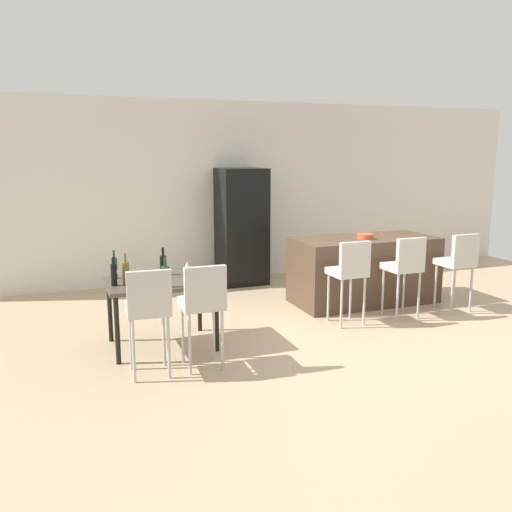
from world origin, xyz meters
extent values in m
plane|color=tan|center=(0.00, 0.00, 0.00)|extent=(10.00, 10.00, 0.00)
cube|color=silver|center=(0.00, 3.06, 1.45)|extent=(10.00, 0.12, 2.90)
cube|color=#4C3828|center=(0.76, 0.93, 0.46)|extent=(1.99, 0.91, 0.92)
cube|color=beige|center=(0.03, 0.15, 0.65)|extent=(0.41, 0.41, 0.08)
cube|color=beige|center=(0.04, -0.02, 0.87)|extent=(0.40, 0.07, 0.36)
cylinder|color=#B2B2B7|center=(-0.13, 0.31, 0.30)|extent=(0.03, 0.03, 0.61)
cylinder|color=#B2B2B7|center=(0.19, 0.32, 0.30)|extent=(0.03, 0.03, 0.61)
cylinder|color=#B2B2B7|center=(-0.12, -0.01, 0.30)|extent=(0.03, 0.03, 0.61)
cylinder|color=#B2B2B7|center=(0.20, 0.00, 0.30)|extent=(0.03, 0.03, 0.61)
cube|color=beige|center=(0.83, 0.15, 0.65)|extent=(0.40, 0.40, 0.08)
cube|color=beige|center=(0.83, -0.02, 0.87)|extent=(0.40, 0.06, 0.36)
cylinder|color=#B2B2B7|center=(0.67, 0.31, 0.30)|extent=(0.03, 0.03, 0.61)
cylinder|color=#B2B2B7|center=(0.99, 0.31, 0.30)|extent=(0.03, 0.03, 0.61)
cylinder|color=#B2B2B7|center=(0.67, -0.01, 0.30)|extent=(0.03, 0.03, 0.61)
cylinder|color=#B2B2B7|center=(0.99, -0.01, 0.30)|extent=(0.03, 0.03, 0.61)
cube|color=beige|center=(1.67, 0.15, 0.65)|extent=(0.41, 0.41, 0.08)
cube|color=beige|center=(1.67, -0.02, 0.87)|extent=(0.40, 0.07, 0.36)
cylinder|color=#B2B2B7|center=(1.50, 0.31, 0.30)|extent=(0.03, 0.03, 0.61)
cylinder|color=#B2B2B7|center=(1.82, 0.32, 0.30)|extent=(0.03, 0.03, 0.61)
cylinder|color=#B2B2B7|center=(1.51, -0.01, 0.30)|extent=(0.03, 0.03, 0.61)
cylinder|color=#B2B2B7|center=(1.83, 0.00, 0.30)|extent=(0.03, 0.03, 0.61)
cube|color=#4C4238|center=(-2.25, 0.16, 0.72)|extent=(1.15, 0.83, 0.04)
cylinder|color=black|center=(-2.76, 0.51, 0.35)|extent=(0.05, 0.05, 0.70)
cylinder|color=black|center=(-1.73, 0.51, 0.35)|extent=(0.05, 0.05, 0.70)
cylinder|color=black|center=(-2.76, -0.20, 0.35)|extent=(0.05, 0.05, 0.70)
cylinder|color=black|center=(-1.73, -0.20, 0.35)|extent=(0.05, 0.05, 0.70)
cube|color=beige|center=(-2.50, -0.56, 0.65)|extent=(0.42, 0.42, 0.08)
cube|color=beige|center=(-2.51, -0.73, 0.87)|extent=(0.40, 0.08, 0.36)
cylinder|color=#B2B2B7|center=(-2.66, -0.39, 0.30)|extent=(0.03, 0.03, 0.61)
cylinder|color=#B2B2B7|center=(-2.34, -0.41, 0.30)|extent=(0.03, 0.03, 0.61)
cylinder|color=#B2B2B7|center=(-2.67, -0.71, 0.30)|extent=(0.03, 0.03, 0.61)
cylinder|color=#B2B2B7|center=(-2.35, -0.73, 0.30)|extent=(0.03, 0.03, 0.61)
cube|color=beige|center=(-1.99, -0.56, 0.65)|extent=(0.41, 0.41, 0.08)
cube|color=beige|center=(-1.99, -0.73, 0.87)|extent=(0.40, 0.07, 0.36)
cylinder|color=#B2B2B7|center=(-2.15, -0.39, 0.30)|extent=(0.03, 0.03, 0.61)
cylinder|color=#B2B2B7|center=(-1.83, -0.40, 0.30)|extent=(0.03, 0.03, 0.61)
cylinder|color=#B2B2B7|center=(-2.15, -0.71, 0.30)|extent=(0.03, 0.03, 0.61)
cylinder|color=#B2B2B7|center=(-1.83, -0.72, 0.30)|extent=(0.03, 0.03, 0.61)
cylinder|color=brown|center=(-2.62, 0.09, 0.86)|extent=(0.07, 0.07, 0.23)
cylinder|color=brown|center=(-2.62, 0.09, 1.02)|extent=(0.02, 0.02, 0.10)
cylinder|color=#194723|center=(-2.25, -0.16, 0.85)|extent=(0.08, 0.08, 0.21)
cylinder|color=#194723|center=(-2.25, -0.16, 1.00)|extent=(0.03, 0.03, 0.10)
cylinder|color=black|center=(-2.74, 0.09, 0.85)|extent=(0.06, 0.06, 0.23)
cylinder|color=black|center=(-2.74, 0.09, 1.00)|extent=(0.02, 0.02, 0.07)
cylinder|color=#194723|center=(-2.70, 0.42, 0.85)|extent=(0.06, 0.06, 0.23)
cylinder|color=#194723|center=(-2.70, 0.42, 1.01)|extent=(0.02, 0.02, 0.08)
cylinder|color=black|center=(-2.17, 0.40, 0.85)|extent=(0.08, 0.08, 0.22)
cylinder|color=black|center=(-2.17, 0.40, 1.00)|extent=(0.03, 0.03, 0.09)
cylinder|color=silver|center=(-2.70, 0.29, 0.74)|extent=(0.06, 0.06, 0.00)
cylinder|color=silver|center=(-2.70, 0.29, 0.78)|extent=(0.01, 0.01, 0.08)
cone|color=silver|center=(-2.70, 0.29, 0.87)|extent=(0.07, 0.07, 0.09)
cylinder|color=silver|center=(-1.94, 0.22, 0.74)|extent=(0.06, 0.06, 0.00)
cylinder|color=silver|center=(-1.94, 0.22, 0.78)|extent=(0.01, 0.01, 0.08)
cone|color=silver|center=(-1.94, 0.22, 0.87)|extent=(0.07, 0.07, 0.09)
cube|color=black|center=(-0.47, 2.62, 0.92)|extent=(0.72, 0.68, 1.84)
cylinder|color=#C6512D|center=(0.70, 0.83, 0.96)|extent=(0.21, 0.21, 0.07)
camera|label=1|loc=(-3.27, -5.45, 2.09)|focal=37.79mm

